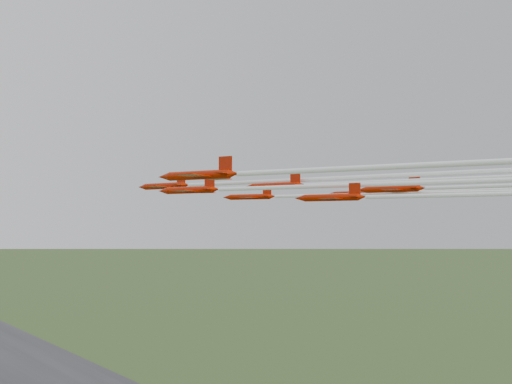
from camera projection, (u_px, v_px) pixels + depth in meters
jet_lead at (246, 182)px, 97.43m from camera, size 25.23×67.16×2.91m
jet_row2_left at (274, 187)px, 84.33m from camera, size 25.79×56.22×2.72m
jet_row2_right at (338, 195)px, 102.04m from camera, size 30.03×59.50×2.60m
jet_row3_left at (308, 170)px, 63.23m from camera, size 25.40×54.20×2.69m
jet_row3_mid at (337, 184)px, 87.23m from camera, size 18.65×47.31×2.66m
jet_row3_right at (435, 191)px, 107.26m from camera, size 23.04×58.89×2.56m
jet_row4_left at (422, 196)px, 71.75m from camera, size 21.51×46.75×2.38m
jet_row4_right at (492, 186)px, 88.24m from camera, size 23.54×59.90×2.77m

